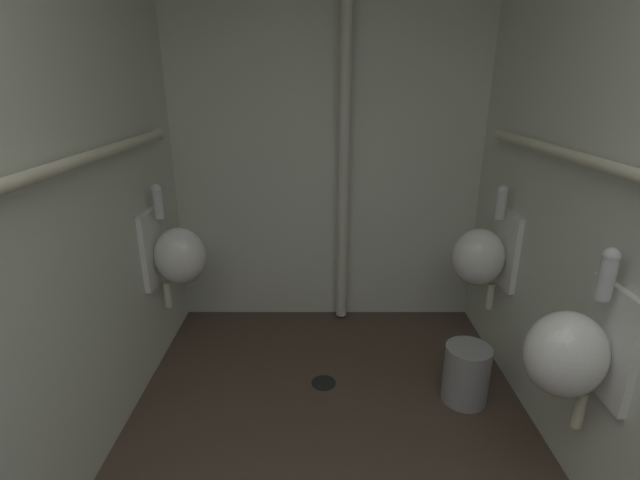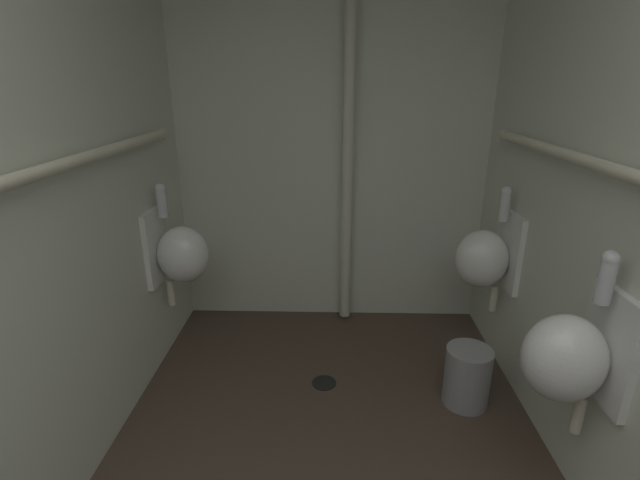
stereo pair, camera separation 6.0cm
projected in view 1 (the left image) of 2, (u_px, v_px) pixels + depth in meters
name	position (u px, v px, depth m)	size (l,w,h in m)	color
wall_left	(8.00, 197.00, 1.48)	(0.06, 3.33, 2.57)	silver
wall_back	(328.00, 137.00, 3.02)	(2.19, 0.06, 2.57)	silver
urinal_left_mid	(177.00, 254.00, 2.65)	(0.32, 0.30, 0.76)	white
urinal_right_mid	(572.00, 352.00, 1.70)	(0.32, 0.30, 0.76)	white
urinal_right_far	(483.00, 255.00, 2.63)	(0.32, 0.30, 0.76)	white
supply_pipe_left	(33.00, 177.00, 1.46)	(0.06, 2.52, 0.06)	beige
standpipe_back_wall	(345.00, 139.00, 2.92)	(0.08, 0.08, 2.52)	beige
floor_drain	(324.00, 382.00, 2.62)	(0.14, 0.14, 0.01)	black
waste_bin	(467.00, 374.00, 2.43)	(0.24, 0.24, 0.32)	gray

